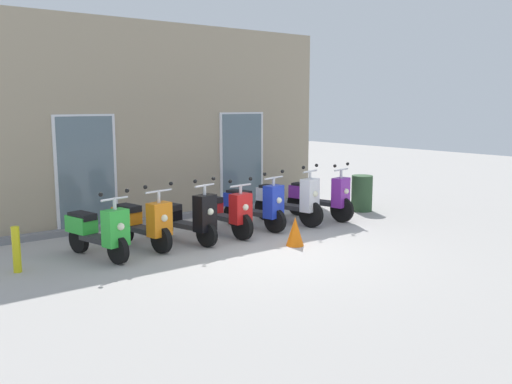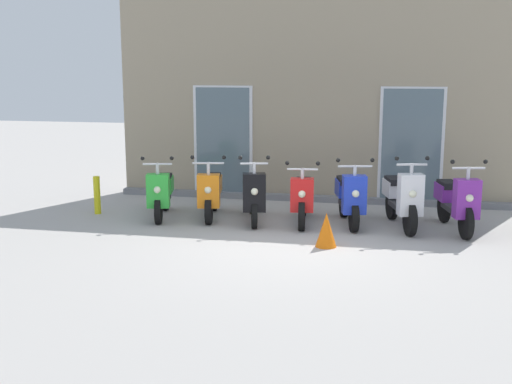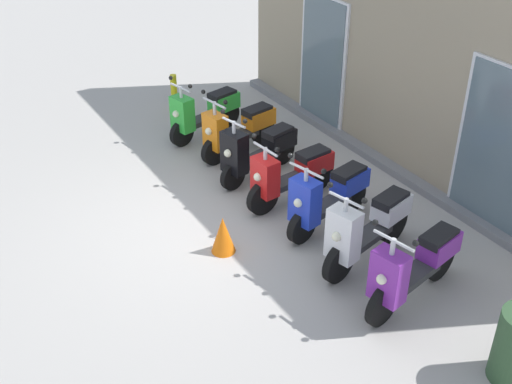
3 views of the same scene
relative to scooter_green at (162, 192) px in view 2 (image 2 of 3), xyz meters
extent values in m
plane|color=#A8A39E|center=(2.51, -1.25, -0.47)|extent=(40.00, 40.00, 0.00)
cube|color=gray|center=(2.51, 2.19, 1.63)|extent=(8.10, 0.30, 4.18)
cube|color=slate|center=(2.51, 1.94, -0.41)|extent=(8.10, 0.20, 0.12)
cube|color=silver|center=(0.62, 2.02, 0.68)|extent=(1.24, 0.04, 2.30)
cube|color=slate|center=(0.62, 2.00, 0.68)|extent=(1.12, 0.02, 2.22)
cube|color=silver|center=(4.39, 2.02, 0.68)|extent=(1.24, 0.04, 2.30)
cube|color=slate|center=(4.39, 2.00, 0.68)|extent=(1.12, 0.02, 2.22)
cylinder|color=black|center=(0.12, -0.50, -0.24)|extent=(0.20, 0.46, 0.45)
cylinder|color=black|center=(-0.13, 0.54, -0.24)|extent=(0.20, 0.46, 0.45)
cube|color=#2D2D30|center=(-0.01, 0.02, -0.14)|extent=(0.40, 0.70, 0.09)
cube|color=green|center=(0.11, -0.46, 0.11)|extent=(0.42, 0.32, 0.58)
sphere|color=#F2EFCC|center=(0.14, -0.59, 0.15)|extent=(0.12, 0.12, 0.12)
cube|color=green|center=(-0.10, 0.45, 0.05)|extent=(0.41, 0.57, 0.28)
cube|color=black|center=(-0.10, 0.41, 0.19)|extent=(0.36, 0.53, 0.11)
cylinder|color=silver|center=(0.11, -0.46, 0.49)|extent=(0.06, 0.06, 0.21)
cylinder|color=silver|center=(0.11, -0.46, 0.57)|extent=(0.49, 0.15, 0.04)
sphere|color=black|center=(0.35, -0.40, 0.67)|extent=(0.07, 0.07, 0.07)
sphere|color=black|center=(-0.13, -0.52, 0.67)|extent=(0.07, 0.07, 0.07)
cylinder|color=black|center=(0.97, -0.34, -0.24)|extent=(0.19, 0.47, 0.46)
cylinder|color=black|center=(0.77, 0.71, -0.24)|extent=(0.19, 0.47, 0.46)
cube|color=#2D2D30|center=(0.87, 0.19, -0.14)|extent=(0.38, 0.70, 0.09)
cube|color=orange|center=(0.96, -0.30, 0.11)|extent=(0.42, 0.31, 0.57)
sphere|color=#F2EFCC|center=(0.99, -0.42, 0.15)|extent=(0.12, 0.12, 0.12)
cube|color=orange|center=(0.79, 0.61, 0.05)|extent=(0.39, 0.57, 0.28)
cube|color=black|center=(0.80, 0.57, 0.19)|extent=(0.34, 0.52, 0.11)
cylinder|color=silver|center=(0.96, -0.30, 0.49)|extent=(0.06, 0.06, 0.23)
cylinder|color=silver|center=(0.96, -0.30, 0.59)|extent=(0.54, 0.13, 0.04)
sphere|color=black|center=(1.23, -0.25, 0.69)|extent=(0.07, 0.07, 0.07)
sphere|color=black|center=(0.70, -0.35, 0.69)|extent=(0.07, 0.07, 0.07)
cylinder|color=black|center=(1.80, -0.46, -0.24)|extent=(0.20, 0.46, 0.45)
cylinder|color=black|center=(1.53, 0.62, -0.24)|extent=(0.20, 0.46, 0.45)
cube|color=#2D2D30|center=(1.66, 0.08, -0.14)|extent=(0.42, 0.74, 0.09)
cube|color=black|center=(1.79, -0.42, 0.14)|extent=(0.43, 0.32, 0.64)
sphere|color=#F2EFCC|center=(1.82, -0.55, 0.18)|extent=(0.12, 0.12, 0.12)
cube|color=black|center=(1.55, 0.53, 0.01)|extent=(0.42, 0.58, 0.28)
cube|color=black|center=(1.56, 0.49, 0.15)|extent=(0.37, 0.53, 0.11)
cylinder|color=silver|center=(1.79, -0.42, 0.54)|extent=(0.06, 0.06, 0.20)
cylinder|color=silver|center=(1.79, -0.42, 0.63)|extent=(0.45, 0.15, 0.04)
sphere|color=black|center=(2.01, -0.37, 0.73)|extent=(0.07, 0.07, 0.07)
sphere|color=black|center=(1.57, -0.48, 0.73)|extent=(0.07, 0.07, 0.07)
cylinder|color=black|center=(2.59, -0.43, -0.21)|extent=(0.16, 0.51, 0.51)
cylinder|color=black|center=(2.48, 0.63, -0.21)|extent=(0.16, 0.51, 0.51)
cube|color=#2D2D30|center=(2.54, 0.10, -0.11)|extent=(0.33, 0.68, 0.09)
cube|color=red|center=(2.59, -0.39, 0.12)|extent=(0.40, 0.28, 0.55)
sphere|color=#F2EFCC|center=(2.60, -0.52, 0.16)|extent=(0.12, 0.12, 0.12)
cube|color=red|center=(2.49, 0.53, 0.04)|extent=(0.35, 0.55, 0.28)
cube|color=black|center=(2.50, 0.49, 0.18)|extent=(0.31, 0.51, 0.11)
cylinder|color=silver|center=(2.59, -0.39, 0.47)|extent=(0.06, 0.06, 0.19)
cylinder|color=silver|center=(2.59, -0.39, 0.55)|extent=(0.50, 0.09, 0.04)
sphere|color=black|center=(2.84, -0.36, 0.65)|extent=(0.07, 0.07, 0.07)
sphere|color=black|center=(2.34, -0.42, 0.65)|extent=(0.07, 0.07, 0.07)
cylinder|color=black|center=(3.45, -0.36, -0.23)|extent=(0.21, 0.49, 0.47)
cylinder|color=black|center=(3.21, 0.69, -0.23)|extent=(0.21, 0.49, 0.47)
cube|color=#2D2D30|center=(3.33, 0.17, -0.13)|extent=(0.40, 0.71, 0.09)
cube|color=#1E38C6|center=(3.44, -0.32, 0.15)|extent=(0.42, 0.32, 0.63)
sphere|color=#F2EFCC|center=(3.47, -0.44, 0.19)|extent=(0.12, 0.12, 0.12)
cube|color=#1E38C6|center=(3.23, 0.60, 0.08)|extent=(0.41, 0.57, 0.28)
cube|color=black|center=(3.24, 0.56, 0.22)|extent=(0.36, 0.53, 0.11)
cylinder|color=silver|center=(3.44, -0.32, 0.54)|extent=(0.06, 0.06, 0.19)
cylinder|color=silver|center=(3.44, -0.32, 0.62)|extent=(0.55, 0.16, 0.04)
sphere|color=black|center=(3.71, -0.25, 0.72)|extent=(0.07, 0.07, 0.07)
sphere|color=black|center=(3.17, -0.38, 0.72)|extent=(0.07, 0.07, 0.07)
cylinder|color=black|center=(4.34, -0.43, -0.20)|extent=(0.23, 0.54, 0.53)
cylinder|color=black|center=(4.06, 0.69, -0.20)|extent=(0.23, 0.54, 0.53)
cube|color=#2D2D30|center=(4.20, 0.13, -0.10)|extent=(0.43, 0.76, 0.09)
cube|color=white|center=(4.33, -0.39, 0.20)|extent=(0.43, 0.33, 0.67)
sphere|color=#F2EFCC|center=(4.36, -0.52, 0.24)|extent=(0.12, 0.12, 0.12)
cube|color=white|center=(4.08, 0.59, 0.11)|extent=(0.42, 0.58, 0.28)
cube|color=black|center=(4.09, 0.56, 0.25)|extent=(0.37, 0.53, 0.11)
cylinder|color=silver|center=(4.33, -0.39, 0.61)|extent=(0.06, 0.06, 0.19)
cylinder|color=silver|center=(4.33, -0.39, 0.68)|extent=(0.48, 0.15, 0.04)
sphere|color=black|center=(4.56, -0.33, 0.78)|extent=(0.07, 0.07, 0.07)
sphere|color=black|center=(4.09, -0.45, 0.78)|extent=(0.07, 0.07, 0.07)
cylinder|color=black|center=(5.19, -0.48, -0.20)|extent=(0.20, 0.55, 0.54)
cylinder|color=black|center=(4.95, 0.65, -0.20)|extent=(0.20, 0.55, 0.54)
cube|color=#2D2D30|center=(5.07, 0.09, -0.10)|extent=(0.41, 0.75, 0.09)
cube|color=purple|center=(5.18, -0.44, 0.17)|extent=(0.42, 0.31, 0.62)
sphere|color=#F2EFCC|center=(5.21, -0.56, 0.21)|extent=(0.12, 0.12, 0.12)
cube|color=purple|center=(4.97, 0.55, 0.09)|extent=(0.40, 0.57, 0.28)
cube|color=black|center=(4.98, 0.51, 0.23)|extent=(0.36, 0.52, 0.11)
cylinder|color=silver|center=(5.18, -0.44, 0.57)|extent=(0.06, 0.06, 0.22)
cylinder|color=silver|center=(5.18, -0.44, 0.66)|extent=(0.51, 0.14, 0.04)
sphere|color=black|center=(5.43, -0.38, 0.76)|extent=(0.07, 0.07, 0.07)
sphere|color=black|center=(4.94, -0.49, 0.76)|extent=(0.07, 0.07, 0.07)
cylinder|color=yellow|center=(-1.26, 0.02, -0.12)|extent=(0.12, 0.12, 0.70)
cone|color=orange|center=(3.09, -1.34, -0.21)|extent=(0.32, 0.32, 0.52)
camera|label=1|loc=(-3.40, -8.58, 2.04)|focal=39.26mm
camera|label=2|loc=(3.93, -10.64, 2.18)|focal=44.72mm
camera|label=3|loc=(9.07, -4.50, 4.63)|focal=45.05mm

